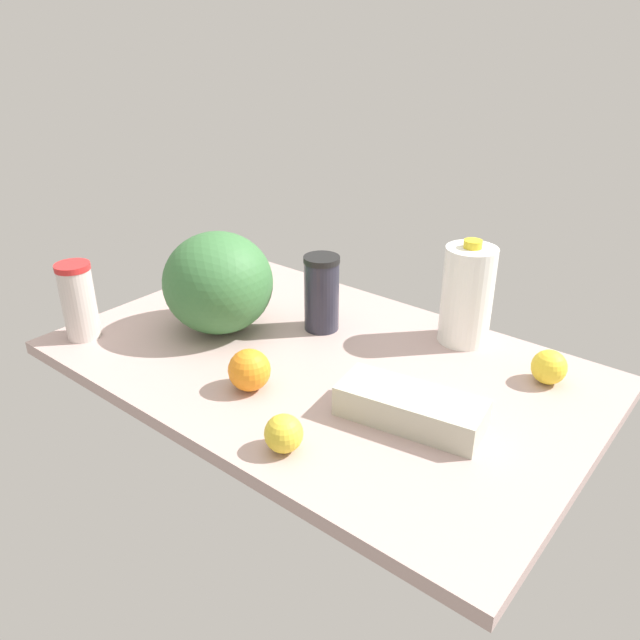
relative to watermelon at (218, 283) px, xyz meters
The scene contains 9 objects.
countertop 32.18cm from the watermelon, behind, with size 120.00×76.00×3.00cm, color #B39691.
watermelon is the anchor object (origin of this frame).
shaker_bottle 25.08cm from the watermelon, 140.40° to the right, with size 8.76×8.76×18.90cm.
egg_carton 58.11cm from the watermelon, behind, with size 28.02×11.14×6.25cm, color #BAB9A5.
milk_jug 59.03cm from the watermelon, 146.89° to the right, with size 11.89×11.89×25.16cm.
tumbler_cup 33.04cm from the watermelon, 46.59° to the left, with size 8.11×8.11×18.81cm.
orange_by_jug 30.46cm from the watermelon, 148.82° to the left, with size 8.89×8.89×8.89cm, color orange.
lemon_beside_bowl 52.15cm from the watermelon, 149.67° to the left, with size 7.09×7.09×7.09cm, color yellow.
lemon_far_back 77.49cm from the watermelon, 160.06° to the right, with size 7.42×7.42×7.42cm, color yellow.
Camera 1 is at (-77.41, 95.31, 73.52)cm, focal length 35.00 mm.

